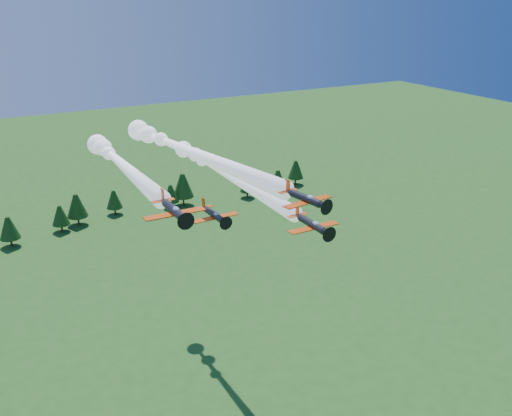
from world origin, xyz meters
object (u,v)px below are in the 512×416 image
plane_lead (186,150)px  plane_right (223,171)px  plane_slot (214,215)px  plane_left (120,162)px

plane_lead → plane_right: (12.97, 14.43, -9.50)m
plane_lead → plane_slot: bearing=-96.2°
plane_lead → plane_left: size_ratio=1.12×
plane_left → plane_slot: 19.76m
plane_left → plane_lead: bearing=-41.5°
plane_left → plane_slot: plane_left is taller
plane_left → plane_slot: (9.13, -16.76, -5.11)m
plane_lead → plane_right: size_ratio=0.89×
plane_lead → plane_left: bearing=129.7°
plane_lead → plane_left: (-8.71, 7.69, -2.83)m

